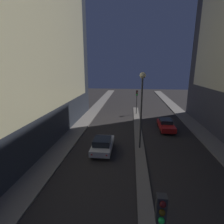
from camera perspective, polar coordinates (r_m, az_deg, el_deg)
building_left at (r=20.09m, az=-29.07°, el=21.23°), size 6.01×30.99×22.08m
median_strip at (r=20.14m, az=8.75°, el=-9.17°), size 0.94×32.73×0.15m
traffic_light_mid at (r=30.32m, az=8.11°, el=5.00°), size 0.32×0.42×4.12m
street_lamp at (r=16.75m, az=9.73°, el=5.55°), size 0.57×0.57×7.50m
car_left_lane at (r=17.42m, az=-3.09°, el=-10.54°), size 1.88×4.08×1.45m
car_right_lane at (r=24.05m, az=17.20°, el=-4.02°), size 1.76×4.22×1.43m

